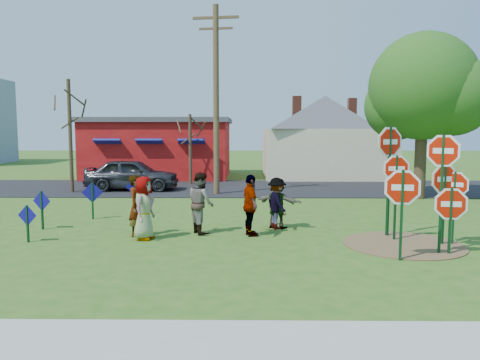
# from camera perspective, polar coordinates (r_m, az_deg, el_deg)

# --- Properties ---
(ground) EXTENTS (120.00, 120.00, 0.00)m
(ground) POSITION_cam_1_polar(r_m,az_deg,el_deg) (13.78, -0.28, -6.86)
(ground) COLOR #2E5919
(ground) RESTS_ON ground
(sidewalk) EXTENTS (22.00, 1.80, 0.08)m
(sidewalk) POSITION_cam_1_polar(r_m,az_deg,el_deg) (6.93, -1.41, -19.89)
(sidewalk) COLOR #9E9E99
(sidewalk) RESTS_ON ground
(road) EXTENTS (120.00, 7.50, 0.04)m
(road) POSITION_cam_1_polar(r_m,az_deg,el_deg) (25.12, 0.19, -0.97)
(road) COLOR black
(road) RESTS_ON ground
(dirt_patch) EXTENTS (3.20, 3.20, 0.03)m
(dirt_patch) POSITION_cam_1_polar(r_m,az_deg,el_deg) (13.49, 19.29, -7.42)
(dirt_patch) COLOR brown
(dirt_patch) RESTS_ON ground
(red_building) EXTENTS (9.40, 7.69, 3.90)m
(red_building) POSITION_cam_1_polar(r_m,az_deg,el_deg) (31.96, -9.63, 3.94)
(red_building) COLOR maroon
(red_building) RESTS_ON ground
(cream_house) EXTENTS (9.40, 9.40, 6.50)m
(cream_house) POSITION_cam_1_polar(r_m,az_deg,el_deg) (31.87, 10.29, 5.65)
(cream_house) COLOR beige
(cream_house) RESTS_ON ground
(stop_sign_a) EXTENTS (1.12, 0.27, 2.32)m
(stop_sign_a) POSITION_cam_1_polar(r_m,az_deg,el_deg) (11.63, 19.17, -1.72)
(stop_sign_a) COLOR #103C1C
(stop_sign_a) RESTS_ON ground
(stop_sign_b) EXTENTS (1.07, 0.52, 3.34)m
(stop_sign_b) POSITION_cam_1_polar(r_m,az_deg,el_deg) (14.12, 17.77, 3.16)
(stop_sign_b) COLOR #103C1C
(stop_sign_b) RESTS_ON ground
(stop_sign_c) EXTENTS (0.90, 0.64, 3.13)m
(stop_sign_c) POSITION_cam_1_polar(r_m,az_deg,el_deg) (12.55, 23.47, 1.59)
(stop_sign_c) COLOR #103C1C
(stop_sign_c) RESTS_ON ground
(stop_sign_d) EXTENTS (1.06, 0.35, 2.34)m
(stop_sign_d) POSITION_cam_1_polar(r_m,az_deg,el_deg) (13.63, 23.64, -0.52)
(stop_sign_d) COLOR #103C1C
(stop_sign_d) RESTS_ON ground
(stop_sign_e) EXTENTS (1.08, 0.19, 1.82)m
(stop_sign_e) POSITION_cam_1_polar(r_m,az_deg,el_deg) (12.68, 24.31, -3.12)
(stop_sign_e) COLOR #103C1C
(stop_sign_e) RESTS_ON ground
(stop_sign_f) EXTENTS (0.83, 0.48, 2.12)m
(stop_sign_f) POSITION_cam_1_polar(r_m,az_deg,el_deg) (13.77, 24.71, -1.10)
(stop_sign_f) COLOR #103C1C
(stop_sign_f) RESTS_ON ground
(stop_sign_g) EXTENTS (1.00, 0.07, 2.53)m
(stop_sign_g) POSITION_cam_1_polar(r_m,az_deg,el_deg) (13.69, 18.49, 0.26)
(stop_sign_g) COLOR #103C1C
(stop_sign_g) RESTS_ON ground
(blue_diamond_a) EXTENTS (0.58, 0.16, 1.05)m
(blue_diamond_a) POSITION_cam_1_polar(r_m,az_deg,el_deg) (14.18, -24.50, -4.39)
(blue_diamond_a) COLOR #103C1C
(blue_diamond_a) RESTS_ON ground
(blue_diamond_b) EXTENTS (0.62, 0.20, 1.22)m
(blue_diamond_b) POSITION_cam_1_polar(r_m,az_deg,el_deg) (15.83, -23.00, -2.89)
(blue_diamond_b) COLOR #103C1C
(blue_diamond_b) RESTS_ON ground
(blue_diamond_c) EXTENTS (0.72, 0.13, 1.30)m
(blue_diamond_c) POSITION_cam_1_polar(r_m,az_deg,el_deg) (17.05, -17.55, -1.94)
(blue_diamond_c) COLOR #103C1C
(blue_diamond_c) RESTS_ON ground
(blue_diamond_d) EXTENTS (0.58, 0.28, 1.37)m
(blue_diamond_d) POSITION_cam_1_polar(r_m,az_deg,el_deg) (17.46, -12.74, -1.44)
(blue_diamond_d) COLOR #103C1C
(blue_diamond_d) RESTS_ON ground
(person_a) EXTENTS (0.75, 0.98, 1.80)m
(person_a) POSITION_cam_1_polar(r_m,az_deg,el_deg) (13.50, -11.64, -3.37)
(person_a) COLOR #37487F
(person_a) RESTS_ON ground
(person_b) EXTENTS (0.57, 0.73, 1.79)m
(person_b) POSITION_cam_1_polar(r_m,az_deg,el_deg) (14.01, -12.46, -3.07)
(person_b) COLOR #216A68
(person_b) RESTS_ON ground
(person_c) EXTENTS (1.03, 1.12, 1.85)m
(person_c) POSITION_cam_1_polar(r_m,az_deg,el_deg) (14.09, -4.77, -2.78)
(person_c) COLOR brown
(person_c) RESTS_ON ground
(person_d) EXTENTS (0.95, 1.20, 1.62)m
(person_d) POSITION_cam_1_polar(r_m,az_deg,el_deg) (14.69, 4.52, -2.85)
(person_d) COLOR #36363B
(person_d) RESTS_ON ground
(person_e) EXTENTS (0.72, 1.14, 1.81)m
(person_e) POSITION_cam_1_polar(r_m,az_deg,el_deg) (13.65, 1.28, -3.12)
(person_e) COLOR #4A335D
(person_e) RESTS_ON ground
(person_f) EXTENTS (1.53, 1.12, 1.60)m
(person_f) POSITION_cam_1_polar(r_m,az_deg,el_deg) (14.80, 4.58, -2.84)
(person_f) COLOR #23583C
(person_f) RESTS_ON ground
(suv) EXTENTS (4.74, 1.92, 1.61)m
(suv) POSITION_cam_1_polar(r_m,az_deg,el_deg) (24.66, -13.00, 0.68)
(suv) COLOR #2D2D32
(suv) RESTS_ON road
(utility_pole) EXTENTS (2.18, 0.39, 8.94)m
(utility_pole) POSITION_cam_1_polar(r_m,az_deg,el_deg) (22.60, -2.93, 10.15)
(utility_pole) COLOR #4C3823
(utility_pole) RESTS_ON ground
(leafy_tree) EXTENTS (5.23, 4.77, 7.43)m
(leafy_tree) POSITION_cam_1_polar(r_m,az_deg,el_deg) (22.77, 21.70, 9.91)
(leafy_tree) COLOR #382819
(leafy_tree) RESTS_ON ground
(bare_tree_west) EXTENTS (1.80, 1.80, 5.59)m
(bare_tree_west) POSITION_cam_1_polar(r_m,az_deg,el_deg) (24.63, -20.05, 6.92)
(bare_tree_west) COLOR #382819
(bare_tree_west) RESTS_ON ground
(bare_tree_east) EXTENTS (1.80, 1.80, 4.02)m
(bare_tree_east) POSITION_cam_1_polar(r_m,az_deg,el_deg) (26.92, -6.09, 4.97)
(bare_tree_east) COLOR #382819
(bare_tree_east) RESTS_ON ground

